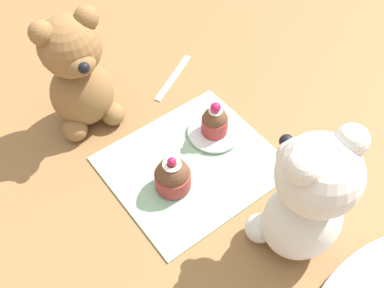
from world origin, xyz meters
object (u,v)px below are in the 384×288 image
at_px(cupcake_near_cream_bear, 173,176).
at_px(cupcake_near_tan_bear, 215,121).
at_px(teddy_bear_tan, 78,75).
at_px(teaspoon, 173,77).
at_px(saucer_plate, 214,132).
at_px(teddy_bear_cream, 307,199).

xyz_separation_m(cupcake_near_cream_bear, cupcake_near_tan_bear, (-0.12, -0.04, 0.01)).
xyz_separation_m(teddy_bear_tan, teaspoon, (-0.18, 0.01, -0.10)).
height_order(teddy_bear_tan, cupcake_near_cream_bear, teddy_bear_tan).
height_order(cupcake_near_tan_bear, teaspoon, cupcake_near_tan_bear).
xyz_separation_m(cupcake_near_cream_bear, teaspoon, (-0.15, -0.20, -0.03)).
bearing_deg(cupcake_near_cream_bear, teaspoon, -125.98).
bearing_deg(saucer_plate, cupcake_near_tan_bear, 0.00).
bearing_deg(saucer_plate, teaspoon, -99.93).
distance_m(teddy_bear_cream, teaspoon, 0.40).
distance_m(teddy_bear_cream, teddy_bear_tan, 0.41).
bearing_deg(teaspoon, cupcake_near_cream_bear, 26.11).
distance_m(saucer_plate, teaspoon, 0.16).
bearing_deg(teaspoon, cupcake_near_tan_bear, 52.15).
bearing_deg(teddy_bear_tan, teddy_bear_cream, -66.39).
bearing_deg(teddy_bear_tan, saucer_plate, -40.61).
height_order(cupcake_near_cream_bear, teaspoon, cupcake_near_cream_bear).
xyz_separation_m(saucer_plate, cupcake_near_tan_bear, (0.00, 0.00, 0.03)).
xyz_separation_m(cupcake_near_cream_bear, saucer_plate, (-0.12, -0.04, -0.02)).
bearing_deg(teaspoon, teddy_bear_cream, 52.87).
height_order(teddy_bear_cream, teaspoon, teddy_bear_cream).
height_order(teddy_bear_cream, saucer_plate, teddy_bear_cream).
height_order(teddy_bear_tan, saucer_plate, teddy_bear_tan).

